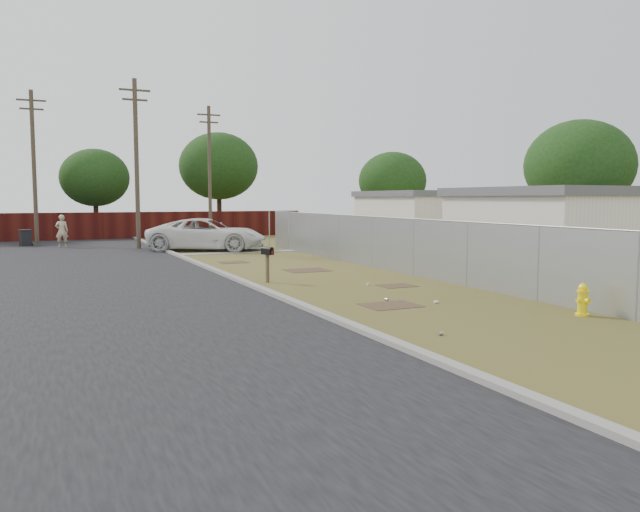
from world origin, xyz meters
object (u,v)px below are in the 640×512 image
fire_hydrant (583,300)px  pickup_truck (207,234)px  mailbox (267,254)px  trash_bin (25,238)px  pedestrian (62,231)px

fire_hydrant → pickup_truck: pickup_truck is taller
mailbox → pickup_truck: 13.09m
trash_bin → fire_hydrant: bearing=-67.0°
pickup_truck → trash_bin: (-8.71, 7.16, -0.35)m
fire_hydrant → trash_bin: 31.09m
pedestrian → fire_hydrant: bearing=114.1°
pedestrian → pickup_truck: bearing=145.6°
pickup_truck → trash_bin: pickup_truck is taller
pedestrian → trash_bin: pedestrian is taller
mailbox → pickup_truck: pickup_truck is taller
trash_bin → pickup_truck: bearing=-39.4°
fire_hydrant → pickup_truck: bearing=99.1°
trash_bin → pedestrian: bearing=-45.6°
mailbox → pedestrian: (-5.53, 18.27, -0.01)m
fire_hydrant → mailbox: (-4.73, 8.45, 0.55)m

